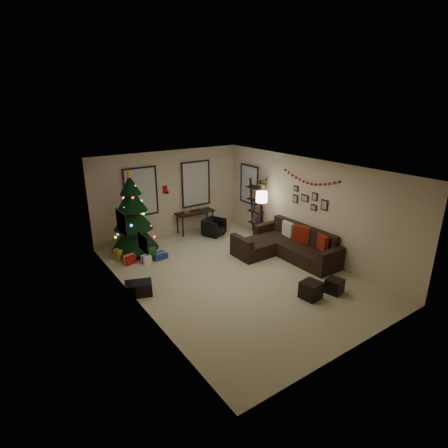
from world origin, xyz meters
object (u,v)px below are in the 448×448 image
Objects in this scene: bookshelf at (256,208)px; desk at (195,214)px; sofa at (286,247)px; christmas_tree at (133,219)px; desk_chair at (214,227)px.

desk is at bearing 141.07° from bookshelf.
sofa is 2.03m from bookshelf.
christmas_tree is at bearing 141.91° from sofa.
sofa reaches higher than desk.
sofa is 4.69× the size of desk_chair.
desk is (2.29, 0.49, -0.40)m from christmas_tree.
christmas_tree reaches higher than desk.
christmas_tree is 4.29× the size of desk_chair.
desk is (-1.09, 3.13, 0.33)m from sofa.
desk is 0.79m from desk_chair.
desk is 2.00m from bookshelf.
desk is at bearing 12.07° from christmas_tree.
desk is 2.25× the size of desk_chair.
bookshelf is (3.83, -0.76, -0.14)m from christmas_tree.
sofa is 2.60m from desk_chair.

